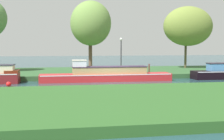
{
  "coord_description": "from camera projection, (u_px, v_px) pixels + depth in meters",
  "views": [
    {
      "loc": [
        -4.04,
        -23.21,
        2.93
      ],
      "look_at": [
        0.14,
        1.2,
        0.9
      ],
      "focal_mm": 48.94,
      "sensor_mm": 36.0,
      "label": 1
    }
  ],
  "objects": [
    {
      "name": "channel_buoy",
      "position": [
        9.0,
        84.0,
        21.39
      ],
      "size": [
        0.37,
        0.37,
        0.37
      ],
      "primitive_type": "sphere",
      "color": "red",
      "rests_on": "ground_plane"
    },
    {
      "name": "willow_tree_centre",
      "position": [
        91.0,
        23.0,
        29.4
      ],
      "size": [
        3.94,
        3.49,
        6.79
      ],
      "color": "brown",
      "rests_on": "riverbank_far"
    },
    {
      "name": "lamp_post",
      "position": [
        121.0,
        51.0,
        27.34
      ],
      "size": [
        0.24,
        0.24,
        3.18
      ],
      "color": "#333338",
      "rests_on": "riverbank_far"
    },
    {
      "name": "willow_tree_right",
      "position": [
        188.0,
        26.0,
        33.0
      ],
      "size": [
        5.49,
        3.54,
        6.71
      ],
      "color": "brown",
      "rests_on": "riverbank_far"
    },
    {
      "name": "mooring_post_near",
      "position": [
        149.0,
        69.0,
        26.59
      ],
      "size": [
        0.12,
        0.12,
        0.88
      ],
      "primitive_type": "cylinder",
      "color": "#543327",
      "rests_on": "riverbank_far"
    },
    {
      "name": "riverbank_near",
      "position": [
        144.0,
        101.0,
        14.86
      ],
      "size": [
        72.0,
        10.0,
        0.4
      ],
      "primitive_type": "cube",
      "color": "#2B5723",
      "rests_on": "ground_plane"
    },
    {
      "name": "ground_plane",
      "position": [
        113.0,
        83.0,
        23.72
      ],
      "size": [
        120.0,
        120.0,
        0.0
      ],
      "primitive_type": "plane",
      "color": "#23444C"
    },
    {
      "name": "red_barge",
      "position": [
        106.0,
        75.0,
        24.79
      ],
      "size": [
        10.67,
        1.61,
        1.74
      ],
      "color": "red",
      "rests_on": "ground_plane"
    },
    {
      "name": "riverbank_far",
      "position": [
        101.0,
        72.0,
        30.58
      ],
      "size": [
        72.0,
        10.0,
        0.4
      ],
      "primitive_type": "cube",
      "color": "#2F562D",
      "rests_on": "ground_plane"
    }
  ]
}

